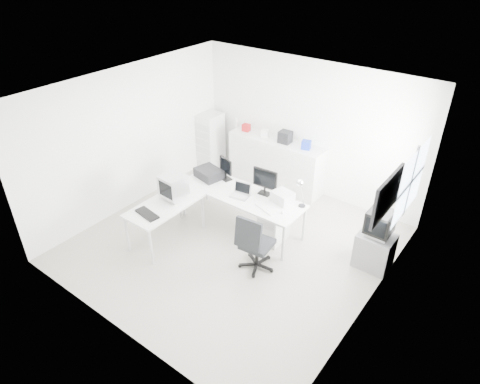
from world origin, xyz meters
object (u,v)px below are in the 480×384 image
Objects in this scene: lcd_monitor_large at (265,182)px; main_desk at (241,210)px; laser_printer at (283,197)px; crt_monitor at (173,186)px; tv_cabinet at (374,251)px; side_desk at (166,222)px; inkjet_printer at (209,173)px; drawer_pedestal at (274,226)px; lcd_monitor_small at (226,169)px; laptop at (240,191)px; office_chair at (257,241)px; filing_cabinet at (211,141)px; crt_tv at (380,224)px; sideboard at (276,163)px.

main_desk is at bearing -148.55° from lcd_monitor_large.
lcd_monitor_large is at bearing -172.58° from laser_printer.
crt_monitor reaches higher than tv_cabinet.
inkjet_printer reaches higher than side_desk.
drawer_pedestal is at bearing -166.69° from tv_cabinet.
lcd_monitor_small reaches higher than laptop.
main_desk is 1.39m from side_desk.
laptop is 0.32× the size of office_chair.
main_desk is 0.76m from lcd_monitor_large.
filing_cabinet is (-2.78, 1.53, 0.35)m from drawer_pedestal.
main_desk is 1.71× the size of side_desk.
lcd_monitor_small reaches higher than crt_tv.
laser_printer is 0.26× the size of filing_cabinet.
tv_cabinet is at bearing 13.31° from drawer_pedestal.
drawer_pedestal is 0.46× the size of filing_cabinet.
lcd_monitor_small is at bearing 39.39° from inkjet_printer.
main_desk is 7.01× the size of laser_printer.
filing_cabinet reaches higher than drawer_pedestal.
filing_cabinet is at bearing 156.55° from lcd_monitor_small.
inkjet_printer is 1.02× the size of lcd_monitor_large.
sideboard is at bearing 100.64° from lcd_monitor_small.
office_chair is at bearing -141.89° from crt_tv.
main_desk is at bearing -169.30° from crt_tv.
laptop is at bearing -12.68° from lcd_monitor_small.
filing_cabinet is at bearing 166.05° from laser_printer.
laptop is 1.92m from sideboard.
side_desk is at bearing -128.77° from laser_printer.
laser_printer is at bearing -171.91° from tv_cabinet.
office_chair reaches higher than laptop.
side_desk is (-0.85, -1.10, 0.00)m from main_desk.
inkjet_printer is at bearing 158.47° from laptop.
drawer_pedestal is at bearing 34.43° from crt_monitor.
sideboard is at bearing 122.26° from drawer_pedestal.
crt_monitor is 2.74m from filing_cabinet.
crt_tv is at bearing 0.00° from tv_cabinet.
filing_cabinet is at bearing -174.51° from sideboard.
office_chair is 1.70× the size of tv_cabinet.
laptop is at bearing -77.20° from sideboard.
inkjet_printer is 1.00× the size of crt_tv.
filing_cabinet is (-1.71, -0.16, 0.11)m from sideboard.
crt_monitor is 0.47× the size of office_chair.
crt_tv is at bearing 4.23° from laptop.
inkjet_printer is 1.46× the size of laser_printer.
office_chair is (1.44, -0.99, -0.44)m from lcd_monitor_small.
inkjet_printer is (-0.85, 0.10, 0.46)m from main_desk.
main_desk is at bearing -37.23° from filing_cabinet.
laser_printer is 1.93m from crt_monitor.
crt_monitor is (0.00, 0.25, 0.63)m from side_desk.
filing_cabinet is (-2.08, 1.58, 0.28)m from main_desk.
crt_tv is at bearing 26.07° from crt_monitor.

